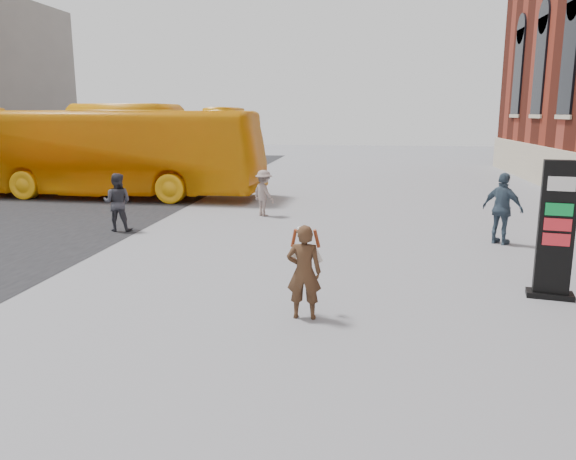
# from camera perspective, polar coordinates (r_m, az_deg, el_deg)

# --- Properties ---
(ground) EXTENTS (100.00, 100.00, 0.00)m
(ground) POSITION_cam_1_polar(r_m,az_deg,el_deg) (9.84, -0.58, -7.91)
(ground) COLOR #9E9EA3
(info_pylon) EXTENTS (0.86, 0.55, 2.51)m
(info_pylon) POSITION_cam_1_polar(r_m,az_deg,el_deg) (11.15, 25.57, -0.04)
(info_pylon) COLOR black
(info_pylon) RESTS_ON ground
(woman) EXTENTS (0.59, 0.54, 1.57)m
(woman) POSITION_cam_1_polar(r_m,az_deg,el_deg) (9.15, 1.64, -4.15)
(woman) COLOR #3C2818
(woman) RESTS_ON ground
(bus) EXTENTS (13.25, 3.56, 3.66)m
(bus) POSITION_cam_1_polar(r_m,az_deg,el_deg) (23.90, -18.58, 7.64)
(bus) COLOR orange
(bus) RESTS_ON road
(pedestrian_a) EXTENTS (0.87, 0.71, 1.65)m
(pedestrian_a) POSITION_cam_1_polar(r_m,az_deg,el_deg) (16.68, -16.94, 2.71)
(pedestrian_a) COLOR #35353D
(pedestrian_a) RESTS_ON ground
(pedestrian_b) EXTENTS (1.08, 1.08, 1.50)m
(pedestrian_b) POSITION_cam_1_polar(r_m,az_deg,el_deg) (18.34, -2.47, 3.76)
(pedestrian_b) COLOR gray
(pedestrian_b) RESTS_ON ground
(pedestrian_c) EXTENTS (1.11, 1.04, 1.84)m
(pedestrian_c) POSITION_cam_1_polar(r_m,az_deg,el_deg) (15.34, 20.97, 2.03)
(pedestrian_c) COLOR #3B4D5F
(pedestrian_c) RESTS_ON ground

